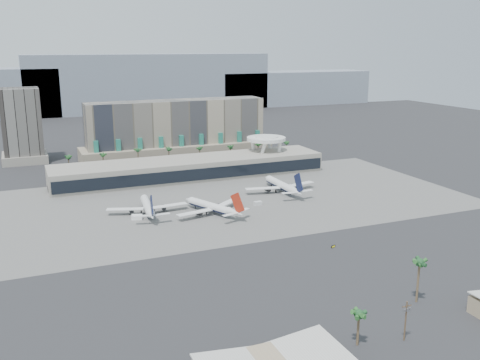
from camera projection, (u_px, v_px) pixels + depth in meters
name	position (u px, v px, depth m)	size (l,w,h in m)	color
ground	(265.00, 232.00, 237.30)	(900.00, 900.00, 0.00)	#232326
apron_pad	(222.00, 200.00, 286.52)	(260.00, 130.00, 0.06)	#5B5B59
mountain_ridge	(124.00, 87.00, 661.01)	(680.00, 60.00, 70.00)	gray
hotel	(177.00, 135.00, 393.00)	(140.00, 30.00, 42.00)	tan
office_tower	(22.00, 130.00, 375.32)	(30.00, 30.00, 52.00)	black
terminal	(191.00, 167.00, 334.01)	(170.00, 32.50, 14.50)	#A69F92
saucer_structure	(266.00, 141.00, 357.06)	(26.00, 26.00, 21.89)	white
palm_row	(185.00, 150.00, 367.11)	(157.80, 2.80, 13.10)	brown
utility_pole	(406.00, 318.00, 148.79)	(3.20, 0.85, 12.00)	#4C3826
airliner_left	(148.00, 206.00, 263.10)	(39.93, 41.30, 14.27)	white
airliner_centre	(212.00, 207.00, 262.77)	(37.46, 38.56, 14.27)	white
airliner_right	(282.00, 185.00, 301.52)	(43.20, 44.44, 15.35)	white
service_vehicle_a	(137.00, 217.00, 254.42)	(5.05, 2.47, 2.47)	white
service_vehicle_b	(258.00, 203.00, 277.30)	(3.99, 2.28, 2.05)	silver
taxiway_sign	(333.00, 246.00, 219.40)	(2.27, 0.93, 1.03)	black
near_palm_a	(359.00, 319.00, 146.36)	(6.00, 6.00, 10.80)	brown
near_palm_b	(419.00, 267.00, 170.18)	(6.00, 6.00, 15.17)	brown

